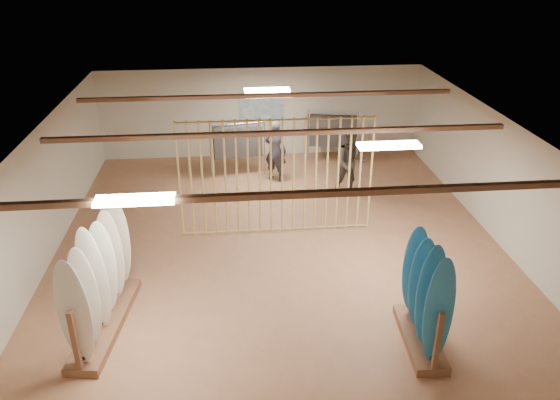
{
  "coord_description": "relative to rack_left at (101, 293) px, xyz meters",
  "views": [
    {
      "loc": [
        -1.03,
        -10.61,
        6.28
      ],
      "look_at": [
        0.0,
        0.0,
        1.2
      ],
      "focal_mm": 35.0,
      "sensor_mm": 36.0,
      "label": 1
    }
  ],
  "objects": [
    {
      "name": "floor",
      "position": [
        3.38,
        2.45,
        -0.72
      ],
      "size": [
        12.0,
        12.0,
        0.0
      ],
      "primitive_type": "plane",
      "color": "#A67150",
      "rests_on": "ground"
    },
    {
      "name": "ceiling",
      "position": [
        3.38,
        2.45,
        2.08
      ],
      "size": [
        12.0,
        12.0,
        0.0
      ],
      "primitive_type": "plane",
      "rotation": [
        3.14,
        0.0,
        0.0
      ],
      "color": "gray",
      "rests_on": "ground"
    },
    {
      "name": "wall_back",
      "position": [
        3.38,
        8.45,
        0.68
      ],
      "size": [
        12.0,
        0.0,
        12.0
      ],
      "primitive_type": "plane",
      "rotation": [
        1.57,
        0.0,
        0.0
      ],
      "color": "beige",
      "rests_on": "ground"
    },
    {
      "name": "wall_left",
      "position": [
        -1.62,
        2.45,
        0.68
      ],
      "size": [
        0.0,
        12.0,
        12.0
      ],
      "primitive_type": "plane",
      "rotation": [
        1.57,
        0.0,
        1.57
      ],
      "color": "beige",
      "rests_on": "ground"
    },
    {
      "name": "wall_right",
      "position": [
        8.38,
        2.45,
        0.68
      ],
      "size": [
        0.0,
        12.0,
        12.0
      ],
      "primitive_type": "plane",
      "rotation": [
        1.57,
        0.0,
        -1.57
      ],
      "color": "beige",
      "rests_on": "ground"
    },
    {
      "name": "ceiling_slats",
      "position": [
        3.38,
        2.45,
        2.0
      ],
      "size": [
        9.5,
        6.12,
        0.1
      ],
      "primitive_type": "cube",
      "color": "brown",
      "rests_on": "ground"
    },
    {
      "name": "light_panels",
      "position": [
        3.38,
        2.45,
        2.02
      ],
      "size": [
        1.2,
        0.35,
        0.06
      ],
      "primitive_type": "cube",
      "color": "white",
      "rests_on": "ground"
    },
    {
      "name": "bamboo_partition",
      "position": [
        3.38,
        3.25,
        0.68
      ],
      "size": [
        4.45,
        0.05,
        2.78
      ],
      "color": "tan",
      "rests_on": "ground"
    },
    {
      "name": "poster",
      "position": [
        3.38,
        8.43,
        0.88
      ],
      "size": [
        1.4,
        0.03,
        0.9
      ],
      "primitive_type": "cube",
      "color": "teal",
      "rests_on": "ground"
    },
    {
      "name": "rack_left",
      "position": [
        0.0,
        0.0,
        0.0
      ],
      "size": [
        0.91,
        2.65,
        2.09
      ],
      "rotation": [
        0.0,
        0.0,
        -0.13
      ],
      "color": "brown",
      "rests_on": "floor"
    },
    {
      "name": "rack_right",
      "position": [
        5.48,
        -0.95,
        -0.04
      ],
      "size": [
        0.66,
        1.76,
        2.01
      ],
      "rotation": [
        0.0,
        0.0,
        -0.06
      ],
      "color": "brown",
      "rests_on": "floor"
    },
    {
      "name": "clothing_rack_a",
      "position": [
        2.56,
        6.83,
        0.33
      ],
      "size": [
        1.49,
        0.62,
        1.62
      ],
      "rotation": [
        0.0,
        0.0,
        0.18
      ],
      "color": "silver",
      "rests_on": "floor"
    },
    {
      "name": "clothing_rack_b",
      "position": [
        5.48,
        7.48,
        0.34
      ],
      "size": [
        1.49,
        0.68,
        1.62
      ],
      "rotation": [
        0.0,
        0.0,
        -0.22
      ],
      "color": "silver",
      "rests_on": "floor"
    },
    {
      "name": "shopper_a",
      "position": [
        3.62,
        6.34,
        0.29
      ],
      "size": [
        0.88,
        0.79,
        2.01
      ],
      "primitive_type": "imported",
      "rotation": [
        0.0,
        0.0,
        2.63
      ],
      "color": "#27272E",
      "rests_on": "floor"
    },
    {
      "name": "shopper_b",
      "position": [
        5.53,
        5.13,
        0.33
      ],
      "size": [
        1.04,
        0.83,
        2.09
      ],
      "primitive_type": "imported",
      "rotation": [
        0.0,
        0.0,
        0.04
      ],
      "color": "#3B332D",
      "rests_on": "floor"
    }
  ]
}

